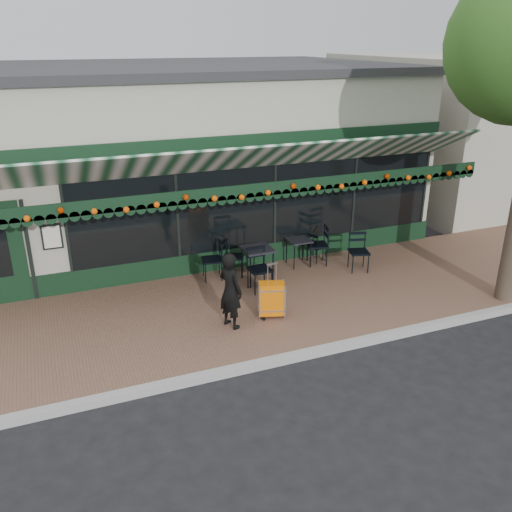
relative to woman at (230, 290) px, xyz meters
name	(u,v)px	position (x,y,z in m)	size (l,w,h in m)	color
ground	(290,359)	(0.68, -1.28, -0.91)	(80.00, 80.00, 0.00)	black
sidewalk	(250,307)	(0.68, 0.72, -0.84)	(18.00, 4.00, 0.15)	brown
curb	(292,357)	(0.68, -1.36, -0.84)	(18.00, 0.16, 0.15)	#9E9E99
restaurant_building	(177,153)	(0.68, 6.56, 1.36)	(12.00, 9.60, 4.50)	#A4A18E
woman	(230,290)	(0.00, 0.00, 0.00)	(0.56, 0.36, 1.52)	black
suitcase	(272,299)	(0.88, 0.06, -0.38)	(0.56, 0.42, 1.15)	orange
cafe_table_a	(299,242)	(2.55, 2.28, -0.17)	(0.54, 0.54, 0.66)	black
cafe_table_b	(257,252)	(1.25, 1.75, -0.03)	(0.66, 0.66, 0.81)	black
chair_a_left	(317,245)	(3.00, 2.16, -0.27)	(0.49, 0.49, 0.98)	black
chair_a_right	(317,247)	(3.08, 2.33, -0.38)	(0.38, 0.38, 0.76)	black
chair_a_front	(359,252)	(3.73, 1.43, -0.30)	(0.46, 0.46, 0.93)	black
chair_b_left	(212,260)	(0.34, 2.26, -0.30)	(0.46, 0.46, 0.92)	black
chair_b_right	(235,257)	(0.92, 2.33, -0.33)	(0.43, 0.43, 0.85)	black
chair_b_front	(260,270)	(1.12, 1.28, -0.27)	(0.49, 0.49, 0.98)	black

